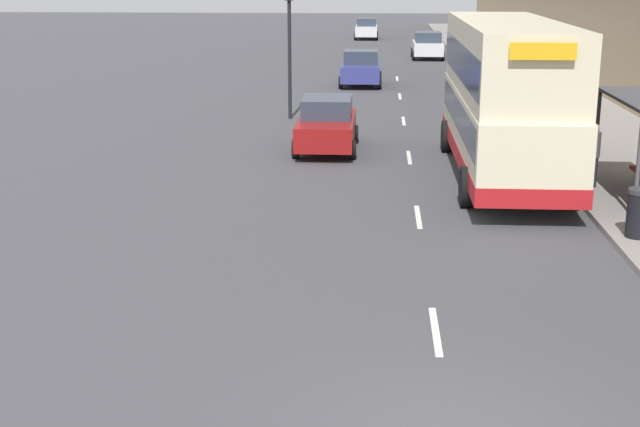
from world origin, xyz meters
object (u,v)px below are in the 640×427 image
car_2 (361,68)px  traffic_light_far_kerb (289,23)px  car_3 (428,46)px  double_decker_bus_near (505,96)px  pedestrian_2 (593,155)px  litter_bin (639,213)px  car_0 (366,29)px  car_1 (327,124)px

car_2 → traffic_light_far_kerb: size_ratio=0.70×
car_3 → double_decker_bus_near: bearing=-89.5°
car_2 → traffic_light_far_kerb: bearing=76.3°
pedestrian_2 → litter_bin: (-0.05, -4.54, -0.32)m
double_decker_bus_near → traffic_light_far_kerb: 11.98m
car_0 → car_1: 47.17m
double_decker_bus_near → pedestrian_2: (2.12, -1.51, -1.30)m
double_decker_bus_near → car_1: (-5.09, 3.59, -1.45)m
car_0 → car_1: bearing=89.3°
double_decker_bus_near → litter_bin: size_ratio=10.04×
car_1 → litter_bin: (7.16, -9.65, -0.17)m
pedestrian_2 → litter_bin: size_ratio=1.58×
car_3 → pedestrian_2: bearing=-86.1°
car_0 → car_3: size_ratio=1.09×
car_0 → pedestrian_2: 52.69m
pedestrian_2 → car_0: bearing=97.3°
car_1 → car_0: bearing=-90.7°
traffic_light_far_kerb → double_decker_bus_near: bearing=-54.7°
double_decker_bus_near → litter_bin: bearing=-71.1°
pedestrian_2 → traffic_light_far_kerb: bearing=128.7°
car_0 → car_1: size_ratio=0.99×
double_decker_bus_near → car_2: double_decker_bus_near is taller
car_1 → litter_bin: bearing=126.6°
double_decker_bus_near → car_1: 6.40m
pedestrian_2 → litter_bin: bearing=-90.6°
double_decker_bus_near → litter_bin: double_decker_bus_near is taller
double_decker_bus_near → car_3: bearing=90.5°
litter_bin → car_1: bearing=126.6°
pedestrian_2 → car_2: bearing=106.7°
car_1 → pedestrian_2: pedestrian_2 is taller
car_0 → litter_bin: bearing=96.6°
car_3 → traffic_light_far_kerb: bearing=-105.1°
double_decker_bus_near → pedestrian_2: size_ratio=6.37×
car_1 → litter_bin: 12.02m
car_2 → car_0: bearing=-89.7°
pedestrian_2 → traffic_light_far_kerb: size_ratio=0.30×
double_decker_bus_near → car_3: double_decker_bus_near is taller
car_1 → traffic_light_far_kerb: (-1.79, 6.12, 2.82)m
car_1 → car_2: size_ratio=1.11×
car_0 → car_2: (0.18, -30.70, 0.02)m
car_1 → car_2: 16.48m
car_0 → litter_bin: (6.60, -56.81, -0.17)m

